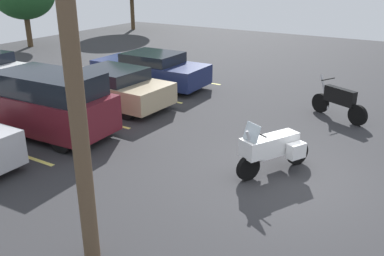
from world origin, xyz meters
TOP-DOWN VIEW (x-y plane):
  - ground at (0.00, 0.00)m, footprint 44.00×44.00m
  - motorcycle_touring at (0.15, 0.51)m, footprint 1.98×1.30m
  - motorcycle_second at (4.91, 0.09)m, footprint 1.06×1.96m
  - car_maroon at (-0.91, 7.11)m, footprint 2.02×4.51m
  - car_tan at (2.15, 7.35)m, footprint 2.10×4.64m
  - car_navy at (4.99, 7.68)m, footprint 2.02×4.83m
  - utility_pole at (-4.34, 1.96)m, footprint 1.33×1.38m

SIDE VIEW (x-z plane):
  - ground at x=0.00m, z-range -0.10..0.00m
  - motorcycle_second at x=4.91m, z-range -0.07..1.22m
  - motorcycle_touring at x=0.15m, z-range -0.04..1.32m
  - car_tan at x=2.15m, z-range 0.00..1.34m
  - car_navy at x=4.99m, z-range -0.01..1.37m
  - car_maroon at x=-0.91m, z-range 0.01..1.87m
  - utility_pole at x=-4.34m, z-range 0.14..7.73m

